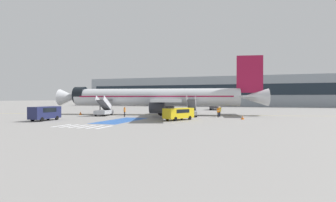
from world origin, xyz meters
name	(u,v)px	position (x,y,z in m)	size (l,w,h in m)	color
ground_plane	(156,115)	(0.00, 0.00, 0.00)	(600.00, 600.00, 0.00)	gray
apron_leadline_yellow	(155,115)	(-0.39, 0.86, 0.00)	(0.20, 77.90, 0.01)	gold
apron_stand_patch_blue	(122,120)	(-0.39, -13.98, 0.00)	(4.23, 11.76, 0.01)	#2856A8
apron_walkway_bar_0	(61,126)	(-3.99, -22.90, 0.00)	(0.44, 3.60, 0.01)	silver
apron_walkway_bar_1	(70,126)	(-2.79, -22.90, 0.00)	(0.44, 3.60, 0.01)	silver
apron_walkway_bar_2	(78,126)	(-1.59, -22.90, 0.00)	(0.44, 3.60, 0.01)	silver
apron_walkway_bar_3	(87,127)	(-0.39, -22.90, 0.00)	(0.44, 3.60, 0.01)	silver
apron_walkway_bar_4	(95,127)	(0.81, -22.90, 0.00)	(0.44, 3.60, 0.01)	silver
apron_walkway_bar_5	(104,127)	(2.01, -22.90, 0.00)	(0.44, 3.60, 0.01)	silver
airliner	(159,97)	(0.37, 0.99, 3.57)	(43.19, 35.81, 11.77)	silver
boarding_stairs_forward	(104,111)	(-8.83, -5.00, 0.98)	(2.98, 5.48, 3.92)	#ADB2BA
boarding_stairs_aft	(192,111)	(7.87, -2.12, 0.99)	(2.98, 5.48, 4.00)	#ADB2BA
fuel_tanker	(216,104)	(8.61, 27.98, 1.60)	(2.72, 8.52, 3.21)	#38383D
service_van_0	(179,113)	(7.73, -10.80, 1.13)	(4.09, 5.46, 1.86)	yellow
service_van_1	(45,112)	(-11.36, -17.56, 1.27)	(1.86, 5.00, 2.12)	#1E234C
ground_crew_0	(218,111)	(12.85, -2.72, 1.03)	(0.49, 0.43, 1.78)	#2D2D33
ground_crew_1	(220,111)	(12.87, -0.36, 1.07)	(0.41, 0.49, 1.84)	black
ground_crew_2	(219,111)	(12.81, -1.39, 1.07)	(0.49, 0.41, 1.84)	#191E38
ground_crew_3	(125,111)	(-3.63, -6.55, 1.07)	(0.28, 0.46, 1.84)	black
traffic_cone_0	(243,118)	(17.09, -6.40, 0.30)	(0.54, 0.54, 0.60)	orange
traffic_cone_1	(80,113)	(-14.89, -3.99, 0.33)	(0.59, 0.59, 0.65)	orange
terminal_building	(234,92)	(11.98, 64.23, 6.22)	(131.19, 12.10, 12.43)	#89939E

